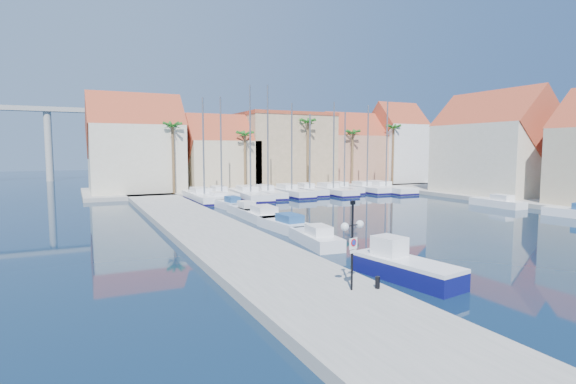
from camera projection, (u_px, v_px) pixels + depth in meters
ground at (446, 267)px, 24.19m from camera, size 260.00×260.00×0.00m
quay_west at (213, 233)px, 32.40m from camera, size 6.00×77.00×0.50m
shore_north at (268, 187)px, 71.54m from camera, size 54.00×16.00×0.50m
shore_east at (557, 202)px, 51.41m from camera, size 12.00×60.00×0.50m
lamp_post at (352, 232)px, 18.40m from camera, size 1.24×0.59×3.75m
bollard at (378, 282)px, 18.82m from camera, size 0.20×0.20×0.51m
fishing_boat at (404, 266)px, 21.81m from camera, size 2.75×5.86×1.97m
motorboat_west_0 at (316, 238)px, 29.59m from camera, size 2.33×5.66×1.40m
motorboat_west_1 at (286, 225)px, 34.69m from camera, size 2.42×6.26×1.40m
motorboat_west_2 at (262, 215)px, 39.64m from camera, size 2.58×7.47×1.40m
motorboat_west_3 at (245, 210)px, 42.96m from camera, size 1.83×5.35×1.40m
motorboat_west_4 at (231, 204)px, 47.29m from camera, size 2.08×5.21×1.40m
motorboat_west_5 at (217, 199)px, 51.98m from camera, size 2.02×6.32×1.40m
motorboat_west_6 at (198, 195)px, 56.65m from camera, size 2.21×5.51×1.40m
motorboat_east_1 at (498, 202)px, 49.21m from camera, size 1.94×6.06×1.40m
sailboat_0 at (203, 197)px, 54.37m from camera, size 2.98×11.10×12.36m
sailboat_1 at (221, 194)px, 56.74m from camera, size 2.44×8.72×12.74m
sailboat_2 at (249, 194)px, 56.97m from camera, size 4.01×11.81×14.17m
sailboat_3 at (267, 193)px, 58.56m from camera, size 3.26×9.73×14.43m
sailboat_4 at (290, 192)px, 60.10m from camera, size 2.82×9.94×12.30m
sailboat_5 at (308, 191)px, 61.95m from camera, size 2.77×8.67×11.01m
sailboat_6 at (331, 191)px, 62.19m from camera, size 2.96×10.32×12.66m
sailboat_7 at (342, 189)px, 64.73m from camera, size 2.23×8.15×11.48m
sailboat_8 at (365, 188)px, 65.20m from camera, size 2.48×9.18×12.49m
sailboat_9 at (383, 188)px, 65.85m from camera, size 3.46×12.02×13.05m
building_0 at (136, 148)px, 61.43m from camera, size 12.30×9.00×13.50m
building_1 at (221, 156)px, 66.72m from camera, size 10.30×8.00×11.00m
building_2 at (285, 149)px, 72.26m from camera, size 14.20×10.20×11.50m
building_3 at (351, 152)px, 76.57m from camera, size 10.30×8.00×12.00m
building_4 at (397, 145)px, 79.45m from camera, size 8.30×8.00×14.00m
building_6 at (493, 147)px, 58.89m from camera, size 9.00×14.30×13.50m
palm_0 at (172, 128)px, 58.42m from camera, size 2.60×2.60×10.15m
palm_1 at (245, 136)px, 62.82m from camera, size 2.60×2.60×9.15m
palm_2 at (308, 124)px, 66.95m from camera, size 2.60×2.60×11.15m
palm_3 at (353, 134)px, 70.53m from camera, size 2.60×2.60×9.65m
palm_4 at (393, 129)px, 73.89m from camera, size 2.60×2.60×10.65m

